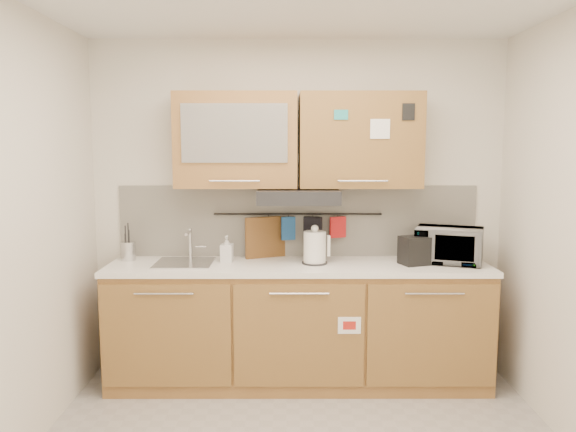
{
  "coord_description": "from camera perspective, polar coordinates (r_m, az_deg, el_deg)",
  "views": [
    {
      "loc": [
        -0.08,
        -2.9,
        1.8
      ],
      "look_at": [
        -0.08,
        1.05,
        1.3
      ],
      "focal_mm": 35.0,
      "sensor_mm": 36.0,
      "label": 1
    }
  ],
  "objects": [
    {
      "name": "sink",
      "position": [
        4.27,
        -10.46,
        -4.69
      ],
      "size": [
        0.42,
        0.4,
        0.26
      ],
      "color": "silver",
      "rests_on": "countertop"
    },
    {
      "name": "soap_bottle",
      "position": [
        4.25,
        -6.24,
        -3.34
      ],
      "size": [
        0.1,
        0.1,
        0.2
      ],
      "primitive_type": "imported",
      "rotation": [
        0.0,
        0.0,
        -0.08
      ],
      "color": "#999999",
      "rests_on": "countertop"
    },
    {
      "name": "microwave",
      "position": [
        4.37,
        16.03,
        -2.87
      ],
      "size": [
        0.56,
        0.47,
        0.26
      ],
      "primitive_type": "imported",
      "rotation": [
        0.0,
        0.0,
        -0.36
      ],
      "color": "#999999",
      "rests_on": "countertop"
    },
    {
      "name": "base_cabinet",
      "position": [
        4.32,
        1.04,
        -11.55
      ],
      "size": [
        2.8,
        0.64,
        0.88
      ],
      "color": "#B0803E",
      "rests_on": "floor"
    },
    {
      "name": "oven_mitt",
      "position": [
        4.38,
        0.03,
        -1.26
      ],
      "size": [
        0.11,
        0.05,
        0.18
      ],
      "primitive_type": "cube",
      "rotation": [
        0.0,
        0.0,
        0.2
      ],
      "color": "#1D4B88",
      "rests_on": "utensil_rail"
    },
    {
      "name": "toaster",
      "position": [
        4.26,
        13.18,
        -3.37
      ],
      "size": [
        0.31,
        0.25,
        0.21
      ],
      "rotation": [
        0.0,
        0.0,
        0.34
      ],
      "color": "black",
      "rests_on": "countertop"
    },
    {
      "name": "countertop",
      "position": [
        4.19,
        1.06,
        -5.14
      ],
      "size": [
        2.82,
        0.62,
        0.04
      ],
      "primitive_type": "cube",
      "color": "white",
      "rests_on": "base_cabinet"
    },
    {
      "name": "dark_pouch",
      "position": [
        4.39,
        2.54,
        -1.54
      ],
      "size": [
        0.15,
        0.09,
        0.22
      ],
      "primitive_type": "cube",
      "rotation": [
        0.0,
        0.0,
        -0.41
      ],
      "color": "black",
      "rests_on": "utensil_rail"
    },
    {
      "name": "wall_back",
      "position": [
        4.43,
        0.99,
        0.79
      ],
      "size": [
        3.2,
        0.0,
        3.2
      ],
      "primitive_type": "plane",
      "rotation": [
        1.57,
        0.0,
        0.0
      ],
      "color": "silver",
      "rests_on": "ground"
    },
    {
      "name": "utensil_crock",
      "position": [
        4.47,
        -15.93,
        -3.4
      ],
      "size": [
        0.12,
        0.12,
        0.29
      ],
      "rotation": [
        0.0,
        0.0,
        -0.03
      ],
      "color": "silver",
      "rests_on": "countertop"
    },
    {
      "name": "upper_cabinets",
      "position": [
        4.22,
        0.99,
        7.69
      ],
      "size": [
        1.82,
        0.37,
        0.7
      ],
      "color": "#B0803E",
      "rests_on": "wall_back"
    },
    {
      "name": "cutting_board",
      "position": [
        4.41,
        -2.0,
        -3.09
      ],
      "size": [
        0.36,
        0.18,
        0.47
      ],
      "primitive_type": "cube",
      "rotation": [
        0.0,
        0.0,
        0.42
      ],
      "color": "brown",
      "rests_on": "utensil_rail"
    },
    {
      "name": "backsplash",
      "position": [
        4.43,
        0.99,
        -0.51
      ],
      "size": [
        2.8,
        0.02,
        0.56
      ],
      "primitive_type": "cube",
      "color": "silver",
      "rests_on": "countertop"
    },
    {
      "name": "utensil_rail",
      "position": [
        4.38,
        1.0,
        0.2
      ],
      "size": [
        1.3,
        0.02,
        0.02
      ],
      "primitive_type": "cylinder",
      "rotation": [
        0.0,
        1.57,
        0.0
      ],
      "color": "black",
      "rests_on": "backsplash"
    },
    {
      "name": "range_hood",
      "position": [
        4.17,
        1.06,
        2.04
      ],
      "size": [
        0.6,
        0.46,
        0.1
      ],
      "primitive_type": "cube",
      "color": "black",
      "rests_on": "upper_cabinets"
    },
    {
      "name": "pot_holder",
      "position": [
        4.4,
        5.08,
        -1.14
      ],
      "size": [
        0.13,
        0.07,
        0.16
      ],
      "primitive_type": "cube",
      "rotation": [
        0.0,
        0.0,
        0.37
      ],
      "color": "red",
      "rests_on": "utensil_rail"
    },
    {
      "name": "kettle",
      "position": [
        4.17,
        2.75,
        -3.28
      ],
      "size": [
        0.21,
        0.19,
        0.29
      ],
      "rotation": [
        0.0,
        0.0,
        0.17
      ],
      "color": "white",
      "rests_on": "countertop"
    }
  ]
}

